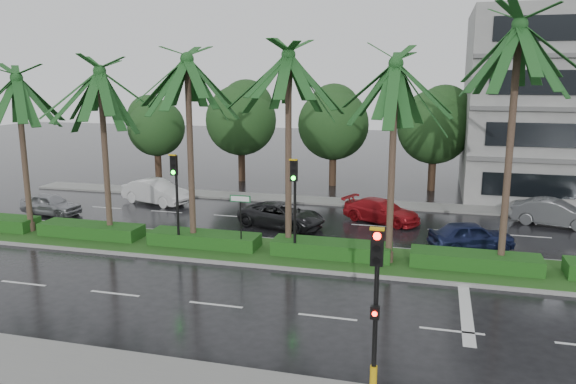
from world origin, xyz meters
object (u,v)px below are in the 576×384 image
(signal_near, at_px, (376,304))
(signal_median_left, at_px, (176,187))
(car_silver, at_px, (51,204))
(car_red, at_px, (382,211))
(car_grey, at_px, (554,213))
(car_white, at_px, (156,192))
(car_blue, at_px, (471,236))
(street_sign, at_px, (240,209))
(car_darkgrey, at_px, (282,215))

(signal_near, xyz_separation_m, signal_median_left, (-10.00, 9.69, 0.49))
(car_silver, distance_m, car_red, 18.88)
(car_silver, distance_m, car_grey, 28.03)
(car_white, height_order, car_blue, car_white)
(car_silver, height_order, car_grey, car_grey)
(car_red, distance_m, car_grey, 9.15)
(street_sign, height_order, car_white, street_sign)
(car_blue, bearing_deg, car_darkgrey, 59.56)
(signal_near, height_order, car_red, signal_near)
(signal_median_left, height_order, street_sign, signal_median_left)
(car_blue, relative_size, car_grey, 0.91)
(signal_median_left, distance_m, car_white, 10.44)
(signal_near, xyz_separation_m, car_white, (-15.60, 18.20, -1.75))
(signal_median_left, height_order, car_red, signal_median_left)
(car_red, bearing_deg, car_silver, 122.97)
(street_sign, distance_m, car_darkgrey, 5.28)
(car_darkgrey, relative_size, car_red, 1.07)
(car_silver, relative_size, car_darkgrey, 0.78)
(car_white, relative_size, car_darkgrey, 0.99)
(signal_near, height_order, signal_median_left, signal_median_left)
(street_sign, height_order, car_grey, street_sign)
(signal_median_left, xyz_separation_m, car_blue, (13.00, 3.70, -2.34))
(car_white, bearing_deg, street_sign, -116.99)
(signal_median_left, height_order, car_blue, signal_median_left)
(car_blue, bearing_deg, car_silver, 67.01)
(signal_median_left, relative_size, car_grey, 1.02)
(signal_median_left, distance_m, car_blue, 13.72)
(street_sign, relative_size, car_white, 0.57)
(car_white, xyz_separation_m, car_grey, (23.10, 0.73, -0.05))
(signal_median_left, distance_m, street_sign, 3.13)
(signal_median_left, bearing_deg, car_white, 123.34)
(car_silver, height_order, car_white, car_white)
(signal_median_left, xyz_separation_m, car_grey, (17.50, 9.25, -2.30))
(car_silver, bearing_deg, car_darkgrey, -80.53)
(car_silver, relative_size, car_white, 0.79)
(signal_median_left, xyz_separation_m, car_darkgrey, (3.50, 5.22, -2.35))
(street_sign, height_order, car_blue, street_sign)
(car_silver, xyz_separation_m, car_white, (4.50, 4.15, 0.14))
(car_silver, xyz_separation_m, car_grey, (27.60, 4.88, 0.08))
(street_sign, bearing_deg, car_silver, 162.30)
(signal_median_left, bearing_deg, car_red, 41.80)
(car_silver, xyz_separation_m, car_darkgrey, (13.60, 0.86, 0.03))
(street_sign, relative_size, car_red, 0.60)
(street_sign, bearing_deg, car_blue, 19.39)
(signal_near, relative_size, car_red, 1.00)
(signal_near, distance_m, car_red, 17.45)
(car_white, height_order, car_red, car_white)
(car_silver, bearing_deg, signal_median_left, -107.51)
(car_red, relative_size, car_blue, 1.12)
(street_sign, height_order, car_red, street_sign)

